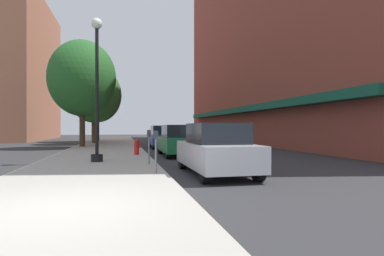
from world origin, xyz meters
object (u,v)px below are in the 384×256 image
(lamppost, at_px, (97,87))
(tree_mid, at_px, (82,78))
(fire_hydrant, at_px, (137,147))
(tree_far, at_px, (97,95))
(car_blue, at_px, (162,137))
(tree_near, at_px, (94,95))
(car_green, at_px, (178,141))
(parking_meter_near, at_px, (149,142))
(parking_meter_far, at_px, (156,146))
(car_silver, at_px, (216,150))

(lamppost, height_order, tree_mid, tree_mid)
(fire_hydrant, distance_m, tree_far, 18.69)
(lamppost, bearing_deg, car_blue, 68.46)
(tree_near, bearing_deg, tree_far, 90.28)
(lamppost, height_order, tree_near, tree_near)
(lamppost, distance_m, tree_near, 16.45)
(car_green, bearing_deg, parking_meter_near, -114.17)
(parking_meter_near, bearing_deg, tree_near, 100.98)
(fire_hydrant, height_order, car_green, car_green)
(parking_meter_far, xyz_separation_m, tree_near, (-3.43, 20.17, 3.53))
(lamppost, xyz_separation_m, tree_mid, (-1.81, 10.95, 1.92))
(car_silver, xyz_separation_m, car_blue, (0.00, 13.77, 0.00))
(tree_far, bearing_deg, lamppost, -86.06)
(parking_meter_far, distance_m, tree_near, 20.76)
(tree_mid, bearing_deg, car_blue, -9.06)
(tree_near, xyz_separation_m, car_blue, (5.38, -6.30, -3.67))
(tree_near, bearing_deg, parking_meter_near, -79.02)
(lamppost, xyz_separation_m, car_silver, (3.96, -3.73, -2.39))
(parking_meter_far, height_order, car_green, car_green)
(parking_meter_near, height_order, car_green, car_green)
(tree_near, bearing_deg, tree_mid, -94.11)
(car_silver, bearing_deg, fire_hydrant, 108.65)
(fire_hydrant, distance_m, tree_mid, 9.80)
(parking_meter_far, xyz_separation_m, car_blue, (1.95, 13.87, -0.14))
(parking_meter_near, distance_m, tree_mid, 13.55)
(tree_near, bearing_deg, fire_hydrant, -76.53)
(lamppost, bearing_deg, parking_meter_far, -62.31)
(lamppost, relative_size, tree_far, 0.77)
(parking_meter_far, height_order, car_blue, car_blue)
(car_green, height_order, car_blue, same)
(lamppost, height_order, tree_far, tree_far)
(fire_hydrant, relative_size, tree_far, 0.10)
(car_silver, height_order, car_blue, same)
(car_silver, bearing_deg, tree_near, 105.70)
(lamppost, xyz_separation_m, car_green, (3.96, 3.18, -2.39))
(tree_near, xyz_separation_m, car_silver, (5.38, -20.07, -3.67))
(fire_hydrant, xyz_separation_m, tree_near, (-3.18, 13.27, 3.95))
(parking_meter_near, relative_size, parking_meter_far, 1.00)
(fire_hydrant, bearing_deg, tree_near, 103.47)
(car_blue, bearing_deg, car_green, -89.64)
(car_green, bearing_deg, parking_meter_far, -106.43)
(lamppost, height_order, car_silver, lamppost)
(lamppost, xyz_separation_m, fire_hydrant, (1.76, 3.07, -2.68))
(parking_meter_near, bearing_deg, tree_mid, 107.24)
(tree_far, distance_m, car_silver, 25.61)
(car_green, bearing_deg, tree_far, 106.02)
(fire_hydrant, distance_m, car_green, 2.23)
(lamppost, height_order, parking_meter_near, lamppost)
(lamppost, relative_size, car_blue, 1.37)
(tree_mid, bearing_deg, car_green, -53.43)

